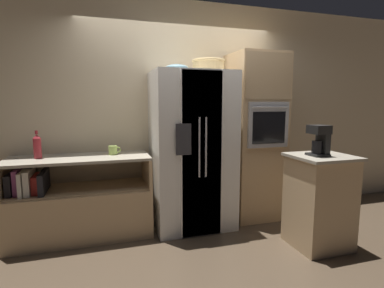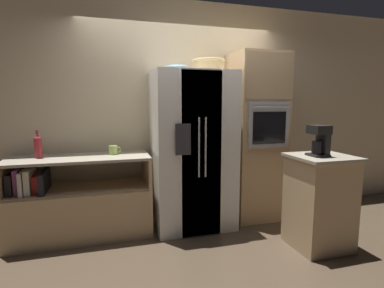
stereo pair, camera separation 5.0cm
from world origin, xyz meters
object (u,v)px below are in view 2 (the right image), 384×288
object	(u,v)px
wicker_basket	(209,65)
fruit_bowl	(177,68)
refrigerator	(192,151)
wall_oven	(255,137)
bottle_tall	(38,146)
coffee_maker	(320,139)
mug	(114,150)

from	to	relation	value
wicker_basket	fruit_bowl	xyz separation A→B (m)	(-0.40, -0.03, -0.04)
refrigerator	wicker_basket	size ratio (longest dim) A/B	4.69
wall_oven	bottle_tall	xyz separation A→B (m)	(-2.59, 0.04, -0.02)
fruit_bowl	bottle_tall	size ratio (longest dim) A/B	0.85
refrigerator	wall_oven	bearing A→B (deg)	4.03
refrigerator	wall_oven	world-z (taller)	wall_oven
refrigerator	fruit_bowl	distance (m)	0.99
wicker_basket	fruit_bowl	size ratio (longest dim) A/B	1.55
coffee_maker	bottle_tall	bearing A→B (deg)	159.73
refrigerator	bottle_tall	world-z (taller)	refrigerator
mug	coffee_maker	world-z (taller)	coffee_maker
wicker_basket	coffee_maker	distance (m)	1.52
coffee_maker	refrigerator	bearing A→B (deg)	139.01
fruit_bowl	coffee_maker	xyz separation A→B (m)	(1.26, -0.93, -0.77)
bottle_tall	mug	bearing A→B (deg)	0.74
refrigerator	wall_oven	size ratio (longest dim) A/B	0.88
refrigerator	mug	world-z (taller)	refrigerator
wicker_basket	bottle_tall	distance (m)	2.13
bottle_tall	coffee_maker	size ratio (longest dim) A/B	0.97
refrigerator	mug	bearing A→B (deg)	173.35
bottle_tall	coffee_maker	distance (m)	2.97
wall_oven	coffee_maker	world-z (taller)	wall_oven
bottle_tall	coffee_maker	bearing A→B (deg)	-20.27
wall_oven	fruit_bowl	distance (m)	1.36
wicker_basket	wall_oven	bearing A→B (deg)	3.11
wall_oven	mug	world-z (taller)	wall_oven
refrigerator	wicker_basket	distance (m)	1.04
wicker_basket	mug	size ratio (longest dim) A/B	2.92
refrigerator	wall_oven	xyz separation A→B (m)	(0.88, 0.06, 0.13)
refrigerator	fruit_bowl	size ratio (longest dim) A/B	7.28
wicker_basket	mug	xyz separation A→B (m)	(-1.14, 0.08, -0.99)
refrigerator	mug	distance (m)	0.93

